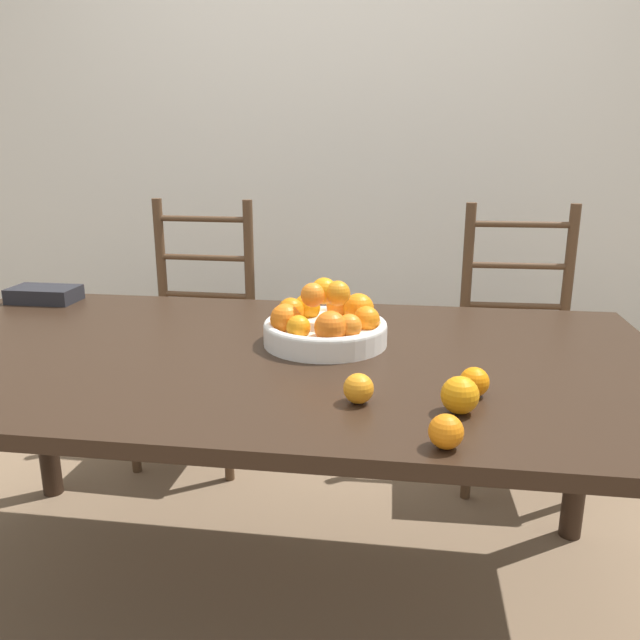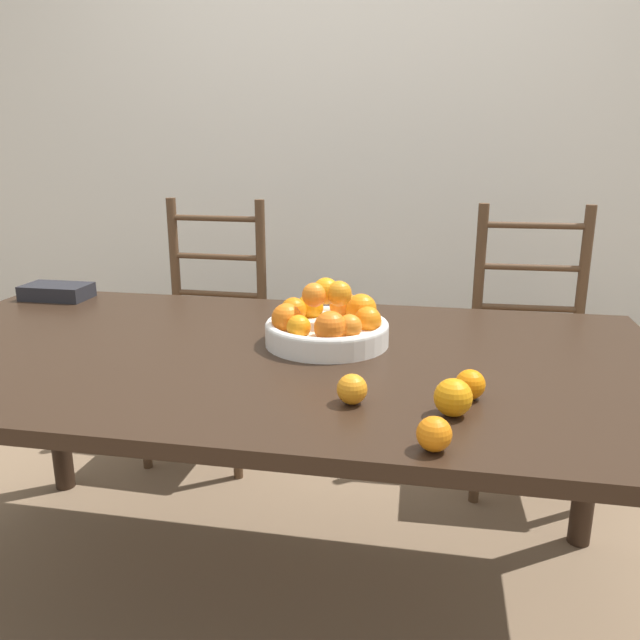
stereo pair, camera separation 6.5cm
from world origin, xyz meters
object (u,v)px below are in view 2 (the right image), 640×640
object	(u,v)px
orange_loose_2	(470,384)
chair_right	(530,357)
orange_loose_3	(434,434)
fruit_bowl	(327,324)
orange_loose_1	(453,397)
book_stack	(57,292)
chair_left	(208,338)
orange_loose_0	(352,389)

from	to	relation	value
orange_loose_2	chair_right	world-z (taller)	chair_right
orange_loose_3	chair_right	world-z (taller)	chair_right
orange_loose_2	fruit_bowl	bearing A→B (deg)	138.87
orange_loose_1	book_stack	world-z (taller)	orange_loose_1
book_stack	chair_right	bearing A→B (deg)	15.94
orange_loose_2	chair_left	size ratio (longest dim) A/B	0.06
orange_loose_1	chair_right	distance (m)	1.24
orange_loose_2	orange_loose_3	world-z (taller)	same
fruit_bowl	orange_loose_3	distance (m)	0.61
orange_loose_0	book_stack	world-z (taller)	orange_loose_0
orange_loose_2	chair_right	size ratio (longest dim) A/B	0.06
orange_loose_0	orange_loose_2	distance (m)	0.24
book_stack	orange_loose_2	bearing A→B (deg)	-24.99
fruit_bowl	orange_loose_0	distance (m)	0.39
book_stack	fruit_bowl	bearing A→B (deg)	-17.78
orange_loose_1	chair_right	size ratio (longest dim) A/B	0.07
orange_loose_3	chair_left	world-z (taller)	chair_left
orange_loose_3	book_stack	distance (m)	1.52
fruit_bowl	chair_left	bearing A→B (deg)	129.20
fruit_bowl	orange_loose_3	bearing A→B (deg)	-62.84
orange_loose_2	chair_left	world-z (taller)	chair_left
book_stack	orange_loose_0	bearing A→B (deg)	-32.17
chair_left	book_stack	distance (m)	0.64
orange_loose_0	orange_loose_1	world-z (taller)	orange_loose_1
orange_loose_1	chair_right	xyz separation A→B (m)	(0.31, 1.17, -0.30)
orange_loose_1	orange_loose_2	size ratio (longest dim) A/B	1.20
orange_loose_2	chair_right	xyz separation A→B (m)	(0.28, 1.07, -0.29)
chair_left	chair_right	distance (m)	1.25
orange_loose_3	book_stack	xyz separation A→B (m)	(-1.26, 0.86, -0.01)
orange_loose_1	orange_loose_3	world-z (taller)	orange_loose_1
fruit_bowl	book_stack	bearing A→B (deg)	162.22
fruit_bowl	chair_right	xyz separation A→B (m)	(0.63, 0.77, -0.31)
orange_loose_0	chair_right	xyz separation A→B (m)	(0.51, 1.14, -0.29)
orange_loose_0	orange_loose_2	world-z (taller)	same
orange_loose_0	chair_right	size ratio (longest dim) A/B	0.06
chair_left	orange_loose_3	bearing A→B (deg)	-54.09
fruit_bowl	book_stack	xyz separation A→B (m)	(-0.98, 0.31, -0.03)
orange_loose_3	chair_left	size ratio (longest dim) A/B	0.06
orange_loose_2	chair_left	xyz separation A→B (m)	(-0.98, 1.07, -0.29)
orange_loose_0	orange_loose_2	xyz separation A→B (m)	(0.23, 0.07, -0.00)
book_stack	chair_left	bearing A→B (deg)	52.80
chair_right	orange_loose_1	bearing A→B (deg)	-106.78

